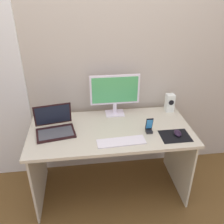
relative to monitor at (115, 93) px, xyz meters
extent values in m
plane|color=brown|center=(-0.08, -0.27, -0.96)|extent=(8.00, 8.00, 0.00)
cube|color=#BDB2A1|center=(-0.08, 0.15, 0.29)|extent=(6.00, 0.04, 2.50)
cube|color=beige|center=(-0.08, -0.27, -0.24)|extent=(1.44, 0.71, 0.03)
cube|color=beige|center=(-0.76, -0.27, -0.61)|extent=(0.02, 0.67, 0.70)
cube|color=beige|center=(0.61, -0.27, -0.61)|extent=(0.02, 0.67, 0.70)
cube|color=white|center=(0.00, 0.00, -0.22)|extent=(0.18, 0.14, 0.01)
cylinder|color=white|center=(0.00, 0.00, -0.17)|extent=(0.04, 0.04, 0.10)
cube|color=white|center=(0.00, 0.00, 0.03)|extent=(0.47, 0.02, 0.29)
cube|color=#4CB266|center=(0.00, -0.01, 0.03)|extent=(0.44, 0.00, 0.26)
cube|color=white|center=(0.55, -0.01, -0.14)|extent=(0.08, 0.08, 0.18)
cylinder|color=black|center=(0.55, -0.05, -0.12)|extent=(0.05, 0.00, 0.05)
cube|color=black|center=(-0.56, -0.29, -0.22)|extent=(0.36, 0.28, 0.02)
cube|color=#47474C|center=(-0.55, -0.30, -0.21)|extent=(0.31, 0.21, 0.00)
cube|color=black|center=(-0.58, -0.16, -0.11)|extent=(0.33, 0.10, 0.21)
cube|color=#1E2333|center=(-0.58, -0.17, -0.11)|extent=(0.30, 0.09, 0.18)
cube|color=white|center=(-0.01, -0.48, -0.22)|extent=(0.41, 0.14, 0.01)
cube|color=black|center=(0.46, -0.46, -0.23)|extent=(0.25, 0.20, 0.00)
ellipsoid|color=black|center=(0.48, -0.44, -0.21)|extent=(0.07, 0.10, 0.04)
cube|color=black|center=(0.25, -0.37, -0.22)|extent=(0.06, 0.06, 0.02)
cube|color=black|center=(0.25, -0.36, -0.15)|extent=(0.06, 0.03, 0.12)
cube|color=#338CD8|center=(0.25, -0.36, -0.15)|extent=(0.05, 0.02, 0.10)
camera|label=1|loc=(-0.30, -2.11, 0.96)|focal=39.41mm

